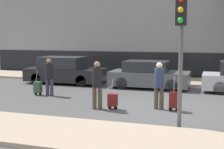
# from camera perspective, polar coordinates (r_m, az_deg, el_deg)

# --- Properties ---
(ground_plane) EXTENTS (80.00, 80.00, 0.00)m
(ground_plane) POSITION_cam_1_polar(r_m,az_deg,el_deg) (11.33, 7.84, -6.21)
(ground_plane) COLOR #4C4C4F
(sidewalk_near) EXTENTS (28.00, 2.50, 0.12)m
(sidewalk_near) POSITION_cam_1_polar(r_m,az_deg,el_deg) (7.78, 2.69, -11.75)
(sidewalk_near) COLOR tan
(sidewalk_near) RESTS_ON ground_plane
(sidewalk_far) EXTENTS (28.00, 3.00, 0.12)m
(sidewalk_far) POSITION_cam_1_polar(r_m,az_deg,el_deg) (18.14, 11.88, -1.22)
(sidewalk_far) COLOR tan
(sidewalk_far) RESTS_ON ground_plane
(parked_car_0) EXTENTS (4.30, 1.89, 1.48)m
(parked_car_0) POSITION_cam_1_polar(r_m,az_deg,el_deg) (17.53, -8.65, 0.63)
(parked_car_0) COLOR black
(parked_car_0) RESTS_ON ground_plane
(parked_car_1) EXTENTS (3.92, 1.80, 1.37)m
(parked_car_1) POSITION_cam_1_polar(r_m,az_deg,el_deg) (15.81, 6.73, -0.15)
(parked_car_1) COLOR #4C5156
(parked_car_1) RESTS_ON ground_plane
(pedestrian_left) EXTENTS (0.35, 0.34, 1.63)m
(pedestrian_left) POSITION_cam_1_polar(r_m,az_deg,el_deg) (13.82, -11.40, -0.07)
(pedestrian_left) COLOR #383347
(pedestrian_left) RESTS_ON ground_plane
(trolley_left) EXTENTS (0.34, 0.29, 1.14)m
(trolley_left) POSITION_cam_1_polar(r_m,az_deg,el_deg) (14.12, -13.41, -2.27)
(trolley_left) COLOR #335138
(trolley_left) RESTS_ON ground_plane
(pedestrian_center) EXTENTS (0.34, 0.34, 1.70)m
(pedestrian_center) POSITION_cam_1_polar(r_m,az_deg,el_deg) (11.00, -2.74, -1.42)
(pedestrian_center) COLOR #4C4233
(pedestrian_center) RESTS_ON ground_plane
(trolley_center) EXTENTS (0.34, 0.29, 1.09)m
(trolley_center) POSITION_cam_1_polar(r_m,az_deg,el_deg) (11.07, 0.12, -4.68)
(trolley_center) COLOR maroon
(trolley_center) RESTS_ON ground_plane
(pedestrian_right) EXTENTS (0.35, 0.34, 1.67)m
(pedestrian_right) POSITION_cam_1_polar(r_m,az_deg,el_deg) (11.08, 8.60, -1.52)
(pedestrian_right) COLOR #4C4233
(pedestrian_right) RESTS_ON ground_plane
(trolley_right) EXTENTS (0.34, 0.29, 1.20)m
(trolley_right) POSITION_cam_1_polar(r_m,az_deg,el_deg) (11.02, 11.28, -4.58)
(trolley_right) COLOR maroon
(trolley_right) RESTS_ON ground_plane
(traffic_light) EXTENTS (0.28, 0.47, 3.64)m
(traffic_light) POSITION_cam_1_polar(r_m,az_deg,el_deg) (8.55, 12.49, 7.08)
(traffic_light) COLOR #515154
(traffic_light) RESTS_ON ground_plane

